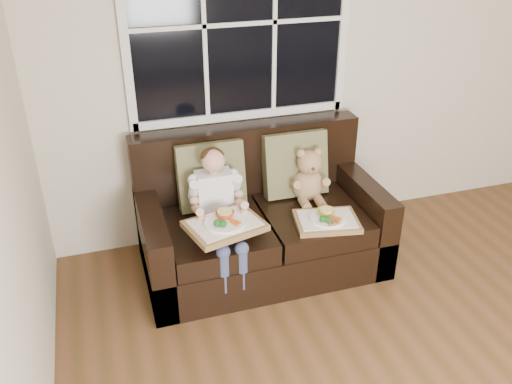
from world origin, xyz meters
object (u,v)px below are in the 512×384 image
object	(u,v)px
teddy_bear	(308,179)
tray_right	(327,220)
child	(218,201)
loveseat	(260,225)
tray_left	(225,224)

from	to	relation	value
teddy_bear	tray_right	xyz separation A→B (m)	(-0.01, -0.37, -0.14)
teddy_bear	child	bearing A→B (deg)	-162.80
loveseat	teddy_bear	xyz separation A→B (m)	(0.38, 0.03, 0.31)
teddy_bear	tray_left	world-z (taller)	teddy_bear
loveseat	tray_left	size ratio (longest dim) A/B	3.14
child	teddy_bear	distance (m)	0.73
teddy_bear	tray_right	world-z (taller)	teddy_bear
child	tray_left	distance (m)	0.22
child	tray_right	distance (m)	0.75
loveseat	tray_left	bearing A→B (deg)	-135.51
loveseat	child	size ratio (longest dim) A/B	2.14
tray_right	loveseat	bearing A→B (deg)	148.57
child	tray_right	xyz separation A→B (m)	(0.70, -0.22, -0.15)
teddy_bear	tray_right	size ratio (longest dim) A/B	0.88
child	tray_right	bearing A→B (deg)	-17.45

